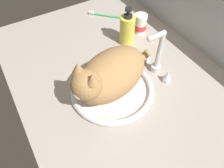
# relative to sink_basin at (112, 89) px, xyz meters

# --- Properties ---
(countertop) EXTENTS (1.17, 0.80, 0.03)m
(countertop) POSITION_rel_sink_basin_xyz_m (-0.05, 0.06, -0.03)
(countertop) COLOR #ADA399
(countertop) RESTS_ON ground
(backsplash_wall) EXTENTS (1.17, 0.02, 0.34)m
(backsplash_wall) POSITION_rel_sink_basin_xyz_m (-0.05, 0.47, 0.13)
(backsplash_wall) COLOR #B2B7BC
(backsplash_wall) RESTS_ON ground
(sink_basin) EXTENTS (0.32, 0.32, 0.02)m
(sink_basin) POSITION_rel_sink_basin_xyz_m (0.00, 0.00, 0.00)
(sink_basin) COLOR white
(sink_basin) RESTS_ON countertop
(faucet) EXTENTS (0.17, 0.09, 0.20)m
(faucet) POSITION_rel_sink_basin_xyz_m (-0.00, 0.20, 0.06)
(faucet) COLOR silver
(faucet) RESTS_ON countertop
(cat) EXTENTS (0.26, 0.39, 0.19)m
(cat) POSITION_rel_sink_basin_xyz_m (0.01, -0.02, 0.09)
(cat) COLOR tan
(cat) RESTS_ON sink_basin
(pill_bottle) EXTENTS (0.06, 0.06, 0.09)m
(pill_bottle) POSITION_rel_sink_basin_xyz_m (-0.25, 0.31, 0.03)
(pill_bottle) COLOR white
(pill_bottle) RESTS_ON countertop
(soap_pump_bottle) EXTENTS (0.07, 0.07, 0.18)m
(soap_pump_bottle) POSITION_rel_sink_basin_xyz_m (-0.21, 0.21, 0.06)
(soap_pump_bottle) COLOR #E5DB4C
(soap_pump_bottle) RESTS_ON countertop
(toothbrush) EXTENTS (0.13, 0.13, 0.02)m
(toothbrush) POSITION_rel_sink_basin_xyz_m (-0.45, 0.22, -0.00)
(toothbrush) COLOR #3FB266
(toothbrush) RESTS_ON countertop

